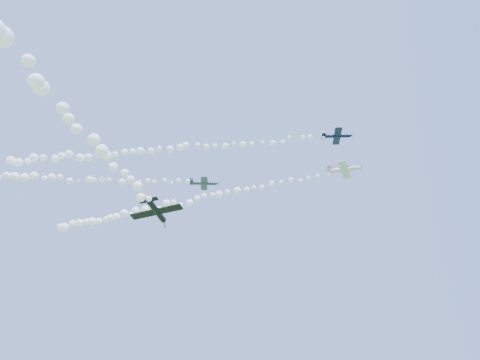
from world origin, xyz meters
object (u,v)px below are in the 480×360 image
(plane_navy, at_px, (337,136))
(plane_white, at_px, (344,169))
(plane_grey, at_px, (204,183))
(plane_black, at_px, (157,211))

(plane_navy, bearing_deg, plane_white, 78.01)
(plane_navy, relative_size, plane_grey, 0.98)
(plane_white, bearing_deg, plane_navy, -86.50)
(plane_white, relative_size, plane_grey, 1.18)
(plane_navy, bearing_deg, plane_black, -164.39)
(plane_white, height_order, plane_navy, plane_navy)
(plane_white, bearing_deg, plane_black, -134.55)
(plane_grey, relative_size, plane_black, 0.80)
(plane_navy, relative_size, plane_black, 0.78)
(plane_white, distance_m, plane_grey, 30.08)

